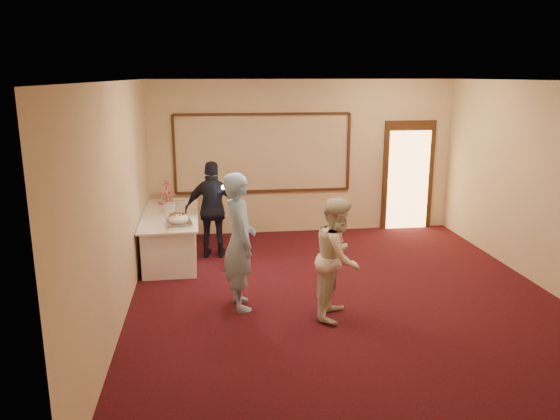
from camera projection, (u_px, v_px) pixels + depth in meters
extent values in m
plane|color=black|center=(345.00, 298.00, 7.72)|extent=(7.00, 7.00, 0.00)
cube|color=beige|center=(303.00, 157.00, 10.73)|extent=(6.00, 0.04, 3.00)
cube|color=beige|center=(470.00, 296.00, 3.99)|extent=(6.00, 0.04, 3.00)
cube|color=beige|center=(120.00, 201.00, 6.97)|extent=(0.04, 7.00, 3.00)
cube|color=beige|center=(554.00, 189.00, 7.74)|extent=(0.04, 7.00, 3.00)
cube|color=white|center=(352.00, 81.00, 7.00)|extent=(6.00, 7.00, 0.04)
cube|color=#382311|center=(263.00, 191.00, 10.75)|extent=(3.40, 0.04, 0.05)
cube|color=#382311|center=(263.00, 114.00, 10.39)|extent=(3.40, 0.04, 0.05)
cube|color=#382311|center=(174.00, 155.00, 10.35)|extent=(0.05, 0.04, 1.50)
cube|color=#382311|center=(349.00, 152.00, 10.79)|extent=(0.05, 0.04, 1.50)
cube|color=#382311|center=(408.00, 175.00, 11.06)|extent=(1.05, 0.06, 2.20)
cube|color=#FFBF66|center=(408.00, 180.00, 11.05)|extent=(0.85, 0.02, 2.00)
cube|color=white|center=(172.00, 236.00, 9.42)|extent=(0.87, 2.29, 0.74)
cube|color=white|center=(170.00, 214.00, 9.33)|extent=(0.97, 2.42, 0.03)
cube|color=silver|center=(179.00, 225.00, 8.55)|extent=(0.44, 0.52, 0.04)
ellipsoid|color=white|center=(179.00, 219.00, 8.53)|extent=(0.31, 0.31, 0.14)
cube|color=silver|center=(186.00, 221.00, 8.70)|extent=(0.21, 0.29, 0.01)
cylinder|color=#D84760|center=(167.00, 191.00, 10.03)|extent=(0.02, 0.02, 0.44)
cylinder|color=#D84760|center=(167.00, 203.00, 10.08)|extent=(0.33, 0.33, 0.01)
cylinder|color=#D84760|center=(167.00, 193.00, 10.04)|extent=(0.25, 0.25, 0.01)
cylinder|color=#D84760|center=(166.00, 184.00, 10.00)|extent=(0.18, 0.18, 0.01)
cylinder|color=white|center=(170.00, 208.00, 9.34)|extent=(0.19, 0.19, 0.16)
cylinder|color=white|center=(170.00, 204.00, 9.32)|extent=(0.20, 0.20, 0.01)
cylinder|color=white|center=(179.00, 205.00, 9.60)|extent=(0.17, 0.17, 0.15)
cylinder|color=white|center=(179.00, 201.00, 9.58)|extent=(0.18, 0.18, 0.01)
cylinder|color=white|center=(176.00, 217.00, 9.09)|extent=(0.26, 0.26, 0.01)
cylinder|color=brown|center=(176.00, 215.00, 9.08)|extent=(0.23, 0.23, 0.04)
imported|color=#93C6F5|center=(239.00, 241.00, 7.22)|extent=(0.54, 0.74, 1.86)
imported|color=white|center=(338.00, 258.00, 6.99)|extent=(0.87, 0.95, 1.58)
imported|color=black|center=(214.00, 210.00, 9.31)|extent=(1.02, 0.53, 1.67)
cube|color=white|center=(224.00, 187.00, 8.97)|extent=(0.08, 0.06, 0.05)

